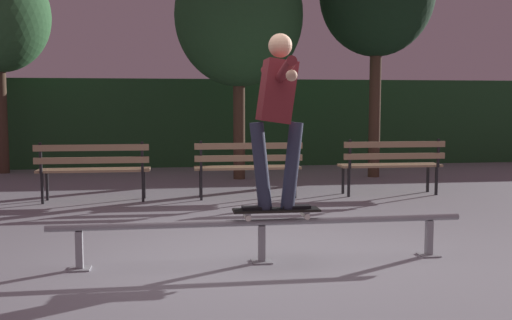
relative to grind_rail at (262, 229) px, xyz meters
name	(u,v)px	position (x,y,z in m)	size (l,w,h in m)	color
ground_plane	(259,257)	(0.00, 0.19, -0.30)	(90.00, 90.00, 0.00)	gray
hedge_backdrop	(204,122)	(0.00, 8.72, 0.68)	(24.00, 1.20, 1.96)	#234C28
grind_rail	(262,229)	(0.00, 0.00, 0.00)	(3.74, 0.18, 0.39)	gray
skateboard	(276,211)	(0.13, 0.00, 0.17)	(0.78, 0.21, 0.09)	black
skateboarder	(277,106)	(0.14, 0.00, 1.10)	(0.62, 1.41, 1.56)	black
park_bench_leftmost	(93,165)	(-1.90, 3.59, 0.23)	(1.61, 0.44, 0.88)	black
park_bench_left_center	(248,163)	(0.36, 3.59, 0.23)	(1.61, 0.44, 0.88)	black
park_bench_right_center	(392,161)	(2.61, 3.59, 0.23)	(1.61, 0.44, 0.88)	black
tree_behind_benches	(239,16)	(0.50, 5.93, 2.72)	(2.37, 2.37, 4.34)	#4C3828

